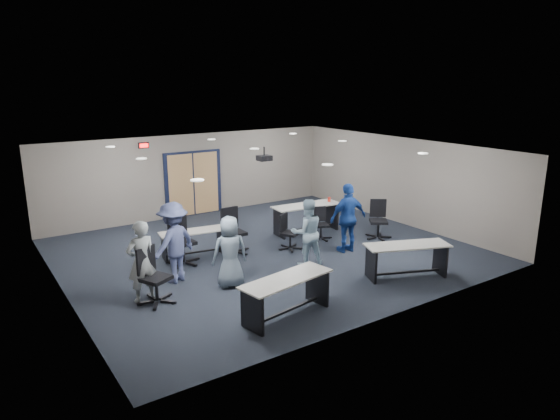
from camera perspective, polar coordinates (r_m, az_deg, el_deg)
floor at (r=13.28m, az=-1.68°, el=-4.73°), size 10.00×10.00×0.00m
back_wall at (r=16.79m, az=-9.96°, el=3.97°), size 10.00×0.04×2.70m
front_wall at (r=9.54m, az=12.88°, el=-4.44°), size 10.00×0.04×2.70m
left_wall at (r=11.17m, az=-24.01°, el=-2.55°), size 0.04×9.00×2.70m
right_wall at (r=16.05m, az=13.58°, el=3.29°), size 0.04×9.00×2.70m
ceiling at (r=12.64m, az=-1.77°, el=6.90°), size 10.00×9.00×0.04m
double_door at (r=16.81m, az=-9.86°, el=2.94°), size 2.00×0.07×2.20m
exit_sign at (r=16.00m, az=-15.32°, el=7.13°), size 0.32×0.07×0.18m
ceiling_projector at (r=13.26m, az=-1.81°, el=5.97°), size 0.35×0.32×0.37m
ceiling_can_lights at (r=12.85m, az=-2.37°, el=6.89°), size 6.24×5.74×0.02m
table_front_left at (r=9.60m, az=0.76°, el=-9.15°), size 2.02×0.96×0.79m
table_front_right at (r=11.80m, az=14.28°, el=-4.98°), size 2.02×1.32×0.78m
table_back_left at (r=12.97m, az=-9.97°, el=-3.25°), size 1.73×0.80×0.93m
table_back_right at (r=14.77m, az=3.06°, el=-0.38°), size 2.12×0.86×0.98m
chair_back_a at (r=12.43m, az=-11.06°, el=-3.45°), size 0.82×0.82×1.21m
chair_back_b at (r=13.02m, az=-5.25°, el=-2.43°), size 0.75×0.75×1.19m
chair_back_c at (r=13.29m, az=1.18°, el=-2.53°), size 0.82×0.82×0.96m
chair_back_d at (r=14.15m, az=4.71°, el=-1.58°), size 0.75×0.75×0.92m
chair_loose_left at (r=10.43m, az=-14.02°, el=-7.35°), size 0.97×0.97×1.16m
chair_loose_right at (r=14.44m, az=11.20°, el=-1.10°), size 0.97×0.97×1.10m
person_gray at (r=10.50m, az=-15.56°, el=-5.69°), size 0.66×0.47×1.71m
person_plaid at (r=10.90m, az=-5.76°, el=-4.77°), size 0.87×0.66×1.59m
person_lightblue at (r=12.11m, az=3.10°, el=-2.56°), size 0.95×0.84×1.65m
person_navy at (r=13.13m, az=7.78°, el=-0.90°), size 1.11×0.56×1.83m
person_back at (r=11.32m, az=-12.07°, el=-3.65°), size 1.35×1.09×1.83m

